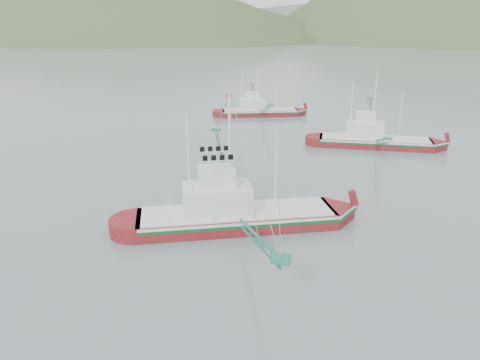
# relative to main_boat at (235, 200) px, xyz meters

# --- Properties ---
(ground) EXTENTS (1200.00, 1200.00, 0.00)m
(ground) POSITION_rel_main_boat_xyz_m (-0.21, -2.75, -2.53)
(ground) COLOR slate
(ground) RESTS_ON ground
(main_boat) EXTENTS (17.64, 29.89, 12.57)m
(main_boat) POSITION_rel_main_boat_xyz_m (0.00, 0.00, 0.00)
(main_boat) COLOR maroon
(main_boat) RESTS_ON ground
(bg_boat_right) EXTENTS (15.49, 27.99, 11.32)m
(bg_boat_right) POSITION_rel_main_boat_xyz_m (13.48, 30.36, -0.97)
(bg_boat_right) COLOR maroon
(bg_boat_right) RESTS_ON ground
(bg_boat_far) EXTENTS (14.51, 24.79, 10.29)m
(bg_boat_far) POSITION_rel_main_boat_xyz_m (-6.08, 49.48, -0.56)
(bg_boat_far) COLOR maroon
(bg_boat_far) RESTS_ON ground
(headland_left) EXTENTS (448.00, 308.00, 210.00)m
(headland_left) POSITION_rel_main_boat_xyz_m (-180.21, 357.25, -2.53)
(headland_left) COLOR #42552B
(headland_left) RESTS_ON ground
(ridge_distant) EXTENTS (960.00, 400.00, 240.00)m
(ridge_distant) POSITION_rel_main_boat_xyz_m (29.79, 557.25, -2.53)
(ridge_distant) COLOR slate
(ridge_distant) RESTS_ON ground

